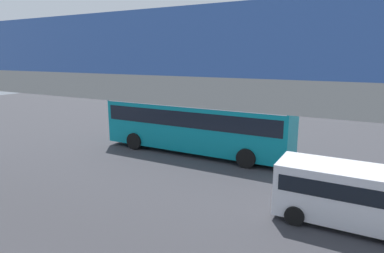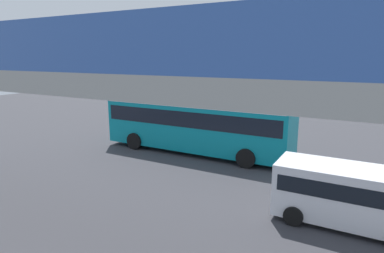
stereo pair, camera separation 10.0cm
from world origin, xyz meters
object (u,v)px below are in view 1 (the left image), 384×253
bicycle_green (358,189)px  pedestrian (172,119)px  traffic_sign (245,114)px  city_bus (196,122)px  parked_van (349,192)px  bicycle_orange (329,175)px

bicycle_green → pedestrian: 15.22m
traffic_sign → city_bus: bearing=67.4°
parked_van → bicycle_orange: size_ratio=2.71×
parked_van → traffic_sign: size_ratio=1.71×
bicycle_green → traffic_sign: 9.99m
parked_van → pedestrian: bearing=-36.0°
city_bus → bicycle_green: 9.49m
bicycle_orange → city_bus: bearing=-10.5°
parked_van → bicycle_green: parked_van is taller
city_bus → traffic_sign: (-1.66, -4.00, 0.01)m
parked_van → bicycle_green: 2.70m
bicycle_green → bicycle_orange: 1.71m
bicycle_green → traffic_sign: size_ratio=0.63×
bicycle_orange → traffic_sign: size_ratio=0.63×
pedestrian → traffic_sign: size_ratio=0.64×
city_bus → pedestrian: size_ratio=6.44×
pedestrian → traffic_sign: bearing=175.8°
bicycle_green → bicycle_orange: size_ratio=1.00×
bicycle_green → traffic_sign: bearing=-42.1°
pedestrian → traffic_sign: 6.23m
city_bus → bicycle_orange: size_ratio=6.52×
bicycle_green → pedestrian: pedestrian is taller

